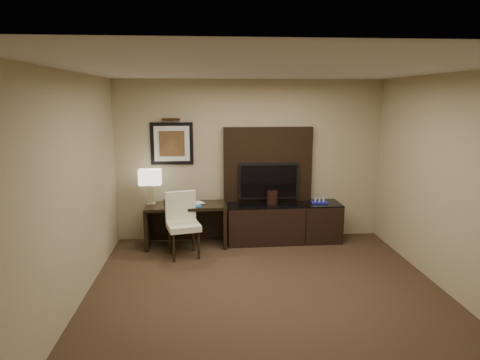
{
  "coord_description": "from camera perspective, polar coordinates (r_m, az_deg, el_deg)",
  "views": [
    {
      "loc": [
        -0.72,
        -4.65,
        2.42
      ],
      "look_at": [
        -0.22,
        1.8,
        1.15
      ],
      "focal_mm": 32.0,
      "sensor_mm": 36.0,
      "label": 1
    }
  ],
  "objects": [
    {
      "name": "ceiling",
      "position": [
        4.71,
        4.51,
        14.5
      ],
      "size": [
        4.5,
        5.0,
        0.01
      ],
      "primitive_type": "cube",
      "color": "silver",
      "rests_on": "wall_back"
    },
    {
      "name": "floor",
      "position": [
        5.29,
        4.04,
        -16.19
      ],
      "size": [
        4.5,
        5.0,
        0.01
      ],
      "primitive_type": "cube",
      "color": "#362518",
      "rests_on": "ground"
    },
    {
      "name": "book",
      "position": [
        6.95,
        -6.22,
        -2.37
      ],
      "size": [
        0.15,
        0.1,
        0.22
      ],
      "primitive_type": "imported",
      "rotation": [
        0.0,
        0.0,
        0.52
      ],
      "color": "gray",
      "rests_on": "desk"
    },
    {
      "name": "desk",
      "position": [
        7.07,
        -7.15,
        -6.01
      ],
      "size": [
        1.33,
        0.61,
        0.7
      ],
      "primitive_type": "cube",
      "rotation": [
        0.0,
        0.0,
        0.04
      ],
      "color": "black",
      "rests_on": "floor"
    },
    {
      "name": "minibar_tray",
      "position": [
        7.31,
        10.56,
        -2.65
      ],
      "size": [
        0.29,
        0.18,
        0.1
      ],
      "primitive_type": null,
      "rotation": [
        0.0,
        0.0,
        -0.07
      ],
      "color": "#18219C",
      "rests_on": "credenza"
    },
    {
      "name": "tv_wall_panel",
      "position": [
        7.25,
        3.72,
        1.96
      ],
      "size": [
        1.5,
        0.12,
        1.3
      ],
      "primitive_type": "cube",
      "color": "black",
      "rests_on": "wall_back"
    },
    {
      "name": "wall_left",
      "position": [
        5.01,
        -22.12,
        -2.04
      ],
      "size": [
        0.01,
        5.0,
        2.7
      ],
      "primitive_type": "cube",
      "color": "tan",
      "rests_on": "floor"
    },
    {
      "name": "credenza",
      "position": [
        7.27,
        5.86,
        -5.67
      ],
      "size": [
        1.91,
        0.57,
        0.66
      ],
      "primitive_type": "cube",
      "rotation": [
        0.0,
        0.0,
        0.02
      ],
      "color": "black",
      "rests_on": "floor"
    },
    {
      "name": "table_lamp",
      "position": [
        7.05,
        -11.86,
        -1.04
      ],
      "size": [
        0.36,
        0.26,
        0.53
      ],
      "primitive_type": null,
      "rotation": [
        0.0,
        0.0,
        -0.25
      ],
      "color": "#9C9061",
      "rests_on": "desk"
    },
    {
      "name": "ice_bucket",
      "position": [
        7.15,
        4.33,
        -2.33
      ],
      "size": [
        0.24,
        0.24,
        0.21
      ],
      "primitive_type": "cylinder",
      "rotation": [
        0.0,
        0.0,
        -0.34
      ],
      "color": "black",
      "rests_on": "credenza"
    },
    {
      "name": "picture_light",
      "position": [
        7.12,
        -9.18,
        7.99
      ],
      "size": [
        0.04,
        0.04,
        0.3
      ],
      "primitive_type": "cylinder",
      "color": "#3D2313",
      "rests_on": "wall_back"
    },
    {
      "name": "wall_back",
      "position": [
        7.26,
        1.31,
        2.63
      ],
      "size": [
        4.5,
        0.01,
        2.7
      ],
      "primitive_type": "cube",
      "color": "tan",
      "rests_on": "floor"
    },
    {
      "name": "artwork",
      "position": [
        7.19,
        -9.06,
        4.82
      ],
      "size": [
        0.7,
        0.04,
        0.7
      ],
      "primitive_type": "cube",
      "color": "black",
      "rests_on": "wall_back"
    },
    {
      "name": "wall_front",
      "position": [
        2.5,
        13.12,
        -14.44
      ],
      "size": [
        4.5,
        0.01,
        2.7
      ],
      "primitive_type": "cube",
      "color": "tan",
      "rests_on": "floor"
    },
    {
      "name": "desk_phone",
      "position": [
        6.99,
        -9.18,
        -2.85
      ],
      "size": [
        0.24,
        0.23,
        0.1
      ],
      "primitive_type": null,
      "rotation": [
        0.0,
        0.0,
        0.23
      ],
      "color": "black",
      "rests_on": "desk"
    },
    {
      "name": "desk_chair",
      "position": [
        6.58,
        -7.55,
        -6.05
      ],
      "size": [
        0.59,
        0.64,
        0.98
      ],
      "primitive_type": null,
      "rotation": [
        0.0,
        0.0,
        0.24
      ],
      "color": "#F1EFC9",
      "rests_on": "floor"
    },
    {
      "name": "blue_folder",
      "position": [
        6.88,
        -6.39,
        -3.35
      ],
      "size": [
        0.32,
        0.37,
        0.02
      ],
      "primitive_type": "cube",
      "rotation": [
        0.0,
        0.0,
        0.3
      ],
      "color": "#1A60AD",
      "rests_on": "desk"
    },
    {
      "name": "tv",
      "position": [
        7.2,
        3.8,
        -0.13
      ],
      "size": [
        1.0,
        0.08,
        0.6
      ],
      "primitive_type": "cube",
      "color": "black",
      "rests_on": "tv_wall_panel"
    },
    {
      "name": "wall_right",
      "position": [
        5.62,
        27.6,
        -1.14
      ],
      "size": [
        0.01,
        5.0,
        2.7
      ],
      "primitive_type": "cube",
      "color": "tan",
      "rests_on": "floor"
    }
  ]
}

